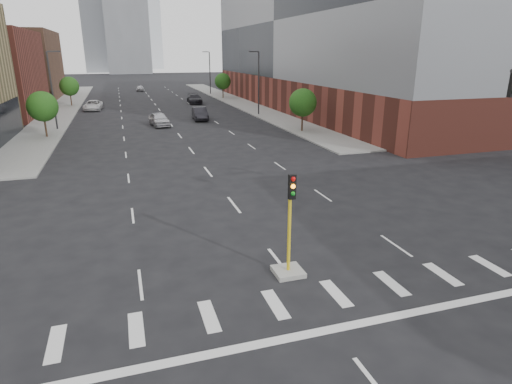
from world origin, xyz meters
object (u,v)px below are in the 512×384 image
car_distant (140,88)px  car_far_left (93,105)px  car_deep_right (194,99)px  median_traffic_signal (289,253)px  car_mid_right (200,114)px  car_near_left (159,119)px

car_distant → car_far_left: bearing=-100.9°
car_deep_right → median_traffic_signal: bearing=-94.2°
car_distant → car_mid_right: bearing=-79.9°
car_deep_right → car_distant: 31.01m
car_near_left → car_deep_right: car_near_left is taller
median_traffic_signal → car_deep_right: size_ratio=0.77×
median_traffic_signal → car_far_left: 60.41m
car_deep_right → car_distant: car_deep_right is taller
car_mid_right → car_far_left: (-14.53, 15.56, -0.08)m
car_mid_right → car_deep_right: car_mid_right is taller
car_mid_right → car_far_left: bearing=136.1°
car_far_left → car_deep_right: car_deep_right is taller
car_deep_right → car_near_left: bearing=-107.8°
car_near_left → car_deep_right: (8.54, 23.75, -0.02)m
median_traffic_signal → car_mid_right: bearing=84.4°
car_deep_right → car_far_left: bearing=-162.8°
median_traffic_signal → car_mid_right: size_ratio=0.85×
car_far_left → car_deep_right: 17.84m
car_mid_right → car_deep_right: (2.69, 20.22, -0.03)m
median_traffic_signal → car_deep_right: 64.59m
car_near_left → car_mid_right: bearing=23.4°
car_far_left → car_mid_right: bearing=-41.5°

